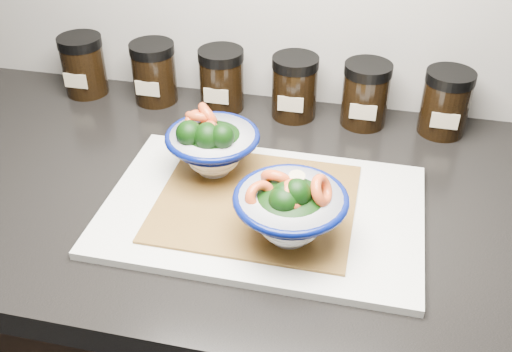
% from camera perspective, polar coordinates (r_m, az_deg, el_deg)
% --- Properties ---
extents(countertop, '(3.50, 0.60, 0.04)m').
position_cam_1_polar(countertop, '(0.92, -0.60, -2.36)').
color(countertop, black).
rests_on(countertop, cabinet).
extents(cutting_board, '(0.45, 0.30, 0.01)m').
position_cam_1_polar(cutting_board, '(0.86, 0.65, -3.23)').
color(cutting_board, silver).
rests_on(cutting_board, countertop).
extents(bamboo_mat, '(0.28, 0.24, 0.00)m').
position_cam_1_polar(bamboo_mat, '(0.86, 0.00, -2.50)').
color(bamboo_mat, olive).
rests_on(bamboo_mat, cutting_board).
extents(bowl_left, '(0.14, 0.14, 0.11)m').
position_cam_1_polar(bowl_left, '(0.90, -4.21, 2.95)').
color(bowl_left, white).
rests_on(bowl_left, bamboo_mat).
extents(bowl_right, '(0.15, 0.15, 0.11)m').
position_cam_1_polar(bowl_right, '(0.77, 3.26, -3.18)').
color(bowl_right, white).
rests_on(bowl_right, bamboo_mat).
extents(spice_jar_a, '(0.08, 0.08, 0.11)m').
position_cam_1_polar(spice_jar_a, '(1.19, -16.11, 10.11)').
color(spice_jar_a, black).
rests_on(spice_jar_a, countertop).
extents(spice_jar_b, '(0.08, 0.08, 0.11)m').
position_cam_1_polar(spice_jar_b, '(1.14, -9.68, 9.70)').
color(spice_jar_b, black).
rests_on(spice_jar_b, countertop).
extents(spice_jar_c, '(0.08, 0.08, 0.11)m').
position_cam_1_polar(spice_jar_c, '(1.10, -3.30, 9.17)').
color(spice_jar_c, black).
rests_on(spice_jar_c, countertop).
extents(spice_jar_d, '(0.08, 0.08, 0.11)m').
position_cam_1_polar(spice_jar_d, '(1.07, 3.69, 8.47)').
color(spice_jar_d, black).
rests_on(spice_jar_d, countertop).
extents(spice_jar_e, '(0.08, 0.08, 0.11)m').
position_cam_1_polar(spice_jar_e, '(1.06, 10.39, 7.67)').
color(spice_jar_e, black).
rests_on(spice_jar_e, countertop).
extents(spice_jar_f, '(0.08, 0.08, 0.11)m').
position_cam_1_polar(spice_jar_f, '(1.07, 17.61, 6.69)').
color(spice_jar_f, black).
rests_on(spice_jar_f, countertop).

